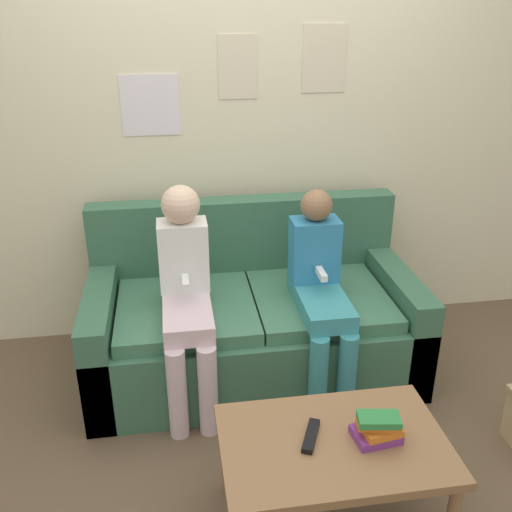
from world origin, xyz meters
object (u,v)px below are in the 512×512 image
Objects in this scene: coffee_table at (333,451)px; person_left at (186,289)px; couch at (252,321)px; person_right at (320,287)px; tv_remote at (311,436)px.

person_left is (-0.49, 0.89, 0.25)m from coffee_table.
couch is at bearing 97.25° from coffee_table.
couch is 0.48m from person_right.
person_left is at bearing -149.97° from couch.
person_right reaches higher than couch.
person_left reaches higher than coffee_table.
couch is 0.52m from person_left.
couch is at bearing 117.07° from tv_remote.
person_right is at bearing -1.10° from person_left.
couch is 1.57× the size of person_left.
person_left is 0.66m from person_right.
person_right is 6.02× the size of tv_remote.
tv_remote is (-0.08, 0.02, 0.06)m from coffee_table.
person_left reaches higher than couch.
couch reaches higher than tv_remote.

